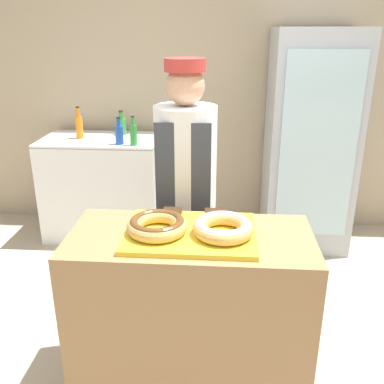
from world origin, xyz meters
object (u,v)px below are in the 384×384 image
object	(u,v)px
donut_chocolate_glaze	(157,225)
baker_person	(186,194)
bottle_orange	(79,126)
bottle_green	(133,134)
donut_light_glaze	(223,227)
bottle_blue	(119,134)
serving_tray	(190,233)
beverage_fridge	(310,142)
chest_freezer	(104,187)
bottle_green_b	(122,125)
brownie_back_right	(214,214)
brownie_back_left	(172,213)

from	to	relation	value
donut_chocolate_glaze	baker_person	world-z (taller)	baker_person
bottle_orange	bottle_green	bearing A→B (deg)	-21.56
donut_light_glaze	bottle_green	xyz separation A→B (m)	(-0.73, 1.56, 0.05)
bottle_blue	baker_person	bearing A→B (deg)	-57.84
serving_tray	baker_person	distance (m)	0.56
beverage_fridge	bottle_green	size ratio (longest dim) A/B	7.54
bottle_green	donut_chocolate_glaze	bearing A→B (deg)	-74.74
donut_light_glaze	chest_freezer	size ratio (longest dim) A/B	0.28
serving_tray	baker_person	bearing A→B (deg)	97.32
baker_person	bottle_green	bearing A→B (deg)	117.44
chest_freezer	bottle_green	size ratio (longest dim) A/B	4.24
serving_tray	bottle_green_b	distance (m)	2.04
serving_tray	donut_chocolate_glaze	bearing A→B (deg)	-168.45
bottle_green	bottle_blue	bearing A→B (deg)	168.53
donut_light_glaze	chest_freezer	xyz separation A→B (m)	(-1.07, 1.78, -0.49)
brownie_back_right	bottle_green	xyz separation A→B (m)	(-0.68, 1.37, 0.08)
donut_chocolate_glaze	bottle_orange	xyz separation A→B (m)	(-0.94, 1.77, 0.07)
donut_chocolate_glaze	baker_person	distance (m)	0.60
brownie_back_left	bottle_green	world-z (taller)	bottle_green
donut_chocolate_glaze	bottle_green	world-z (taller)	bottle_green
brownie_back_right	bottle_green_b	xyz separation A→B (m)	(-0.87, 1.73, 0.07)
beverage_fridge	baker_person	bearing A→B (deg)	-128.32
bottle_green_b	bottle_orange	xyz separation A→B (m)	(-0.33, -0.16, 0.02)
baker_person	serving_tray	bearing A→B (deg)	-82.68
serving_tray	bottle_blue	bearing A→B (deg)	114.25
brownie_back_left	baker_person	distance (m)	0.40
bottle_blue	bottle_orange	size ratio (longest dim) A/B	0.82
donut_light_glaze	bottle_blue	bearing A→B (deg)	118.25
bottle_blue	bottle_orange	xyz separation A→B (m)	(-0.39, 0.18, 0.02)
serving_tray	bottle_orange	world-z (taller)	bottle_orange
brownie_back_right	bottle_blue	world-z (taller)	bottle_blue
serving_tray	bottle_green_b	bearing A→B (deg)	111.85
baker_person	bottle_green	xyz separation A→B (m)	(-0.51, 0.98, 0.13)
donut_chocolate_glaze	bottle_green	size ratio (longest dim) A/B	1.17
bottle_green	bottle_blue	xyz separation A→B (m)	(-0.12, 0.02, -0.01)
chest_freezer	bottle_green	xyz separation A→B (m)	(0.34, -0.21, 0.54)
donut_light_glaze	beverage_fridge	distance (m)	1.91
serving_tray	bottle_orange	distance (m)	2.05
brownie_back_right	beverage_fridge	size ratio (longest dim) A/B	0.05
chest_freezer	bottle_blue	size ratio (longest dim) A/B	4.53
baker_person	chest_freezer	xyz separation A→B (m)	(-0.85, 1.19, -0.41)
donut_light_glaze	bottle_green	bearing A→B (deg)	115.05
donut_light_glaze	bottle_orange	distance (m)	2.16
bottle_green	bottle_blue	distance (m)	0.13
brownie_back_right	bottle_green_b	size ratio (longest dim) A/B	0.43
beverage_fridge	bottle_orange	size ratio (longest dim) A/B	6.62
donut_chocolate_glaze	bottle_blue	distance (m)	1.68
donut_light_glaze	bottle_green_b	xyz separation A→B (m)	(-0.91, 1.93, 0.04)
serving_tray	donut_chocolate_glaze	xyz separation A→B (m)	(-0.15, -0.03, 0.05)
beverage_fridge	serving_tray	bearing A→B (deg)	-116.43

